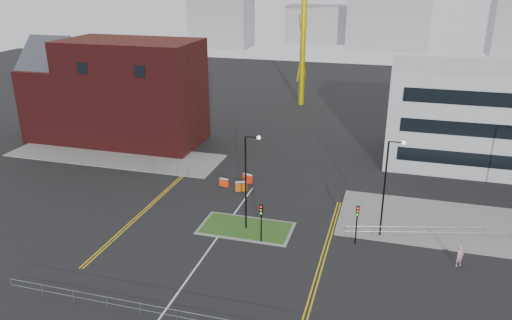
% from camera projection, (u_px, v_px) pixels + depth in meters
% --- Properties ---
extents(ground, '(200.00, 200.00, 0.00)m').
position_uv_depth(ground, '(193.00, 272.00, 39.59)').
color(ground, black).
rests_on(ground, ground).
extents(pavement_left, '(28.00, 8.00, 0.12)m').
position_uv_depth(pavement_left, '(115.00, 156.00, 64.47)').
color(pavement_left, slate).
rests_on(pavement_left, ground).
extents(pavement_right, '(24.00, 10.00, 0.12)m').
position_uv_depth(pavement_right, '(469.00, 226.00, 46.54)').
color(pavement_right, slate).
rests_on(pavement_right, ground).
extents(island_kerb, '(8.60, 4.60, 0.08)m').
position_uv_depth(island_kerb, '(246.00, 228.00, 46.26)').
color(island_kerb, slate).
rests_on(island_kerb, ground).
extents(grass_island, '(8.00, 4.00, 0.12)m').
position_uv_depth(grass_island, '(246.00, 228.00, 46.25)').
color(grass_island, '#1E4717').
rests_on(grass_island, ground).
extents(brick_building, '(24.20, 10.07, 14.24)m').
position_uv_depth(brick_building, '(114.00, 92.00, 68.22)').
color(brick_building, '#481213').
rests_on(brick_building, ground).
extents(office_block, '(25.00, 12.20, 12.00)m').
position_uv_depth(office_block, '(496.00, 118.00, 59.58)').
color(office_block, '#AEB0B3').
rests_on(office_block, ground).
extents(streetlamp_island, '(1.46, 0.36, 9.18)m').
position_uv_depth(streetlamp_island, '(248.00, 175.00, 44.30)').
color(streetlamp_island, black).
rests_on(streetlamp_island, ground).
extents(streetlamp_right_near, '(1.46, 0.36, 9.18)m').
position_uv_depth(streetlamp_right_near, '(388.00, 181.00, 43.03)').
color(streetlamp_right_near, black).
rests_on(streetlamp_right_near, ground).
extents(traffic_light_island, '(0.28, 0.33, 3.65)m').
position_uv_depth(traffic_light_island, '(261.00, 216.00, 43.04)').
color(traffic_light_island, black).
rests_on(traffic_light_island, ground).
extents(traffic_light_right, '(0.28, 0.33, 3.65)m').
position_uv_depth(traffic_light_right, '(357.00, 218.00, 42.79)').
color(traffic_light_right, black).
rests_on(traffic_light_right, ground).
extents(railing_front, '(24.05, 0.05, 1.10)m').
position_uv_depth(railing_front, '(158.00, 310.00, 33.92)').
color(railing_front, gray).
rests_on(railing_front, ground).
extents(railing_left, '(6.05, 0.05, 1.10)m').
position_uv_depth(railing_left, '(165.00, 169.00, 58.33)').
color(railing_left, gray).
rests_on(railing_left, ground).
extents(railing_right, '(19.05, 5.05, 1.10)m').
position_uv_depth(railing_right, '(456.00, 230.00, 44.42)').
color(railing_right, gray).
rests_on(railing_right, ground).
extents(centre_line, '(0.15, 30.00, 0.01)m').
position_uv_depth(centre_line, '(202.00, 259.00, 41.39)').
color(centre_line, silver).
rests_on(centre_line, ground).
extents(yellow_left_a, '(0.12, 24.00, 0.01)m').
position_uv_depth(yellow_left_a, '(149.00, 205.00, 50.89)').
color(yellow_left_a, gold).
rests_on(yellow_left_a, ground).
extents(yellow_left_b, '(0.12, 24.00, 0.01)m').
position_uv_depth(yellow_left_b, '(151.00, 206.00, 50.81)').
color(yellow_left_b, gold).
rests_on(yellow_left_b, ground).
extents(yellow_right_a, '(0.12, 20.00, 0.01)m').
position_uv_depth(yellow_right_a, '(323.00, 251.00, 42.56)').
color(yellow_right_a, gold).
rests_on(yellow_right_a, ground).
extents(yellow_right_b, '(0.12, 20.00, 0.01)m').
position_uv_depth(yellow_right_b, '(327.00, 252.00, 42.48)').
color(yellow_right_b, gold).
rests_on(yellow_right_b, ground).
extents(skyline_a, '(18.00, 12.00, 22.00)m').
position_uv_depth(skyline_a, '(221.00, 11.00, 153.86)').
color(skyline_a, gray).
rests_on(skyline_a, ground).
extents(skyline_b, '(24.00, 12.00, 16.00)m').
position_uv_depth(skyline_b, '(388.00, 22.00, 151.13)').
color(skyline_b, gray).
rests_on(skyline_b, ground).
extents(skyline_d, '(30.00, 12.00, 12.00)m').
position_uv_depth(skyline_d, '(333.00, 24.00, 165.44)').
color(skyline_d, gray).
rests_on(skyline_d, ground).
extents(pedestrian, '(0.77, 0.72, 1.77)m').
position_uv_depth(pedestrian, '(460.00, 256.00, 40.14)').
color(pedestrian, pink).
rests_on(pedestrian, ground).
extents(barrier_left, '(1.33, 0.86, 1.06)m').
position_uv_depth(barrier_left, '(241.00, 186.00, 54.03)').
color(barrier_left, '#CA550B').
rests_on(barrier_left, ground).
extents(barrier_mid, '(1.10, 0.58, 0.88)m').
position_uv_depth(barrier_mid, '(224.00, 182.00, 55.28)').
color(barrier_mid, '#FF3A0E').
rests_on(barrier_mid, ground).
extents(barrier_right, '(1.23, 0.81, 0.98)m').
position_uv_depth(barrier_right, '(248.00, 178.00, 56.23)').
color(barrier_right, '#FF2D0E').
rests_on(barrier_right, ground).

